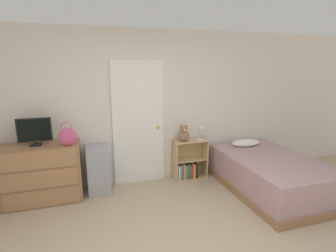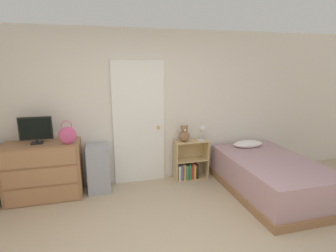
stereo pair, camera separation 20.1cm
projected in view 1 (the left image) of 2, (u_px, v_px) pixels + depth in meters
wall_back at (136, 109)px, 4.34m from camera, size 10.00×0.06×2.55m
door_closed at (138, 124)px, 4.35m from camera, size 0.86×0.09×2.06m
dresser at (43, 173)px, 3.84m from camera, size 1.08×0.48×0.87m
tv at (34, 131)px, 3.68m from camera, size 0.45×0.16×0.39m
handbag at (68, 136)px, 3.68m from camera, size 0.25×0.10×0.35m
storage_bin at (99, 170)px, 4.12m from camera, size 0.34×0.39×0.75m
bookshelf at (188, 164)px, 4.66m from camera, size 0.59×0.25×0.70m
teddy_bear at (184, 134)px, 4.51m from camera, size 0.19×0.19×0.29m
desk_lamp at (201, 130)px, 4.55m from camera, size 0.15×0.14×0.28m
bed at (269, 174)px, 4.20m from camera, size 1.23×1.94×0.66m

